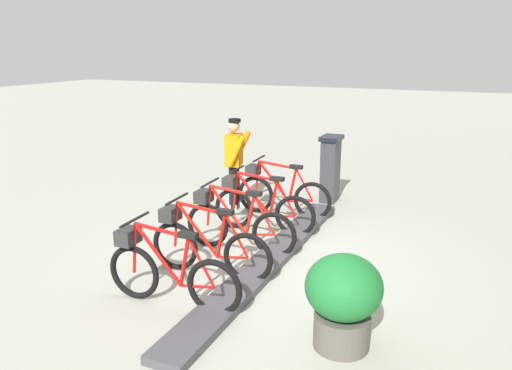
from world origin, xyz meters
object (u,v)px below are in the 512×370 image
payment_kiosk (330,168)px  bike_docked_0 (280,192)px  bike_docked_1 (259,206)px  planter_bush (343,297)px  bike_docked_3 (205,244)px  bike_docked_4 (167,271)px  worker_near_rack (235,160)px  bike_docked_2 (235,223)px

payment_kiosk → bike_docked_0: size_ratio=0.74×
bike_docked_1 → planter_bush: bike_docked_1 is taller
bike_docked_3 → planter_bush: 2.22m
bike_docked_0 → bike_docked_4: 3.50m
bike_docked_4 → worker_near_rack: size_ratio=1.04×
bike_docked_0 → bike_docked_3: (0.00, 2.63, 0.00)m
bike_docked_0 → bike_docked_2: bearing=90.0°
bike_docked_1 → bike_docked_4: 2.63m
payment_kiosk → planter_bush: (-1.47, 4.66, -0.12)m
bike_docked_3 → bike_docked_0: bearing=-90.0°
bike_docked_4 → payment_kiosk: bearing=-97.0°
bike_docked_4 → bike_docked_0: bearing=-90.0°
bike_docked_3 → planter_bush: size_ratio=1.77×
planter_bush → bike_docked_1: bearing=-52.0°
bike_docked_1 → bike_docked_3: bearing=90.0°
planter_bush → worker_near_rack: bearing=-50.2°
payment_kiosk → bike_docked_3: 3.85m
bike_docked_0 → bike_docked_3: size_ratio=1.00×
worker_near_rack → payment_kiosk: bearing=-142.7°
bike_docked_2 → worker_near_rack: bearing=-63.4°
bike_docked_3 → bike_docked_4: same height
bike_docked_3 → worker_near_rack: size_ratio=1.04×
bike_docked_1 → planter_bush: (-2.04, 2.61, 0.11)m
bike_docked_0 → planter_bush: (-2.04, 3.49, 0.11)m
bike_docked_4 → planter_bush: 2.04m
bike_docked_0 → worker_near_rack: 1.02m
bike_docked_1 → bike_docked_3: same height
payment_kiosk → worker_near_rack: bearing=37.3°
bike_docked_2 → planter_bush: (-2.04, 1.74, 0.11)m
bike_docked_1 → bike_docked_4: size_ratio=1.00×
bike_docked_4 → planter_bush: size_ratio=1.77×
payment_kiosk → worker_near_rack: 1.87m
bike_docked_2 → bike_docked_3: 0.88m
bike_docked_0 → worker_near_rack: (0.90, -0.05, 0.48)m
payment_kiosk → bike_docked_4: bearing=83.0°
bike_docked_1 → bike_docked_0: bearing=-90.0°
payment_kiosk → bike_docked_4: (0.57, 4.68, -0.24)m
payment_kiosk → planter_bush: bearing=107.5°
bike_docked_4 → bike_docked_1: bearing=-90.0°
bike_docked_2 → bike_docked_1: bearing=-90.0°
bike_docked_4 → planter_bush: (-2.04, -0.01, 0.11)m
worker_near_rack → planter_bush: bearing=129.8°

